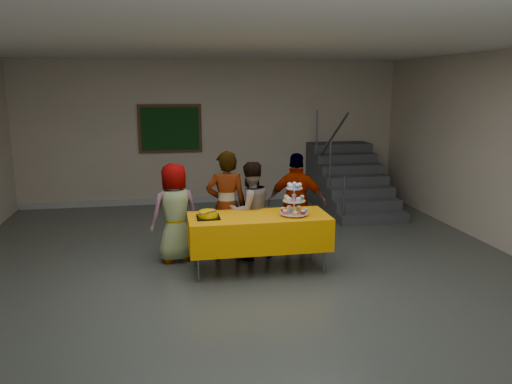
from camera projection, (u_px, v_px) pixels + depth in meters
room_shell at (255, 117)px, 5.61m from camera, size 10.00×10.04×3.02m
bake_table at (259, 231)px, 6.72m from camera, size 1.88×0.78×0.77m
cupcake_stand at (294, 202)px, 6.65m from camera, size 0.38×0.38×0.44m
bear_cake at (208, 214)px, 6.54m from camera, size 0.32×0.36×0.12m
schoolchild_a at (175, 212)px, 7.08m from camera, size 0.80×0.65×1.42m
schoolchild_b at (226, 206)px, 7.10m from camera, size 0.61×0.42×1.59m
schoolchild_c at (250, 211)px, 7.18m from camera, size 0.82×0.72×1.42m
schoolchild_d at (297, 203)px, 7.43m from camera, size 0.96×0.64×1.51m
staircase at (347, 183)px, 10.38m from camera, size 1.30×2.40×2.04m
noticeboard at (170, 129)px, 10.32m from camera, size 1.30×0.05×1.00m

